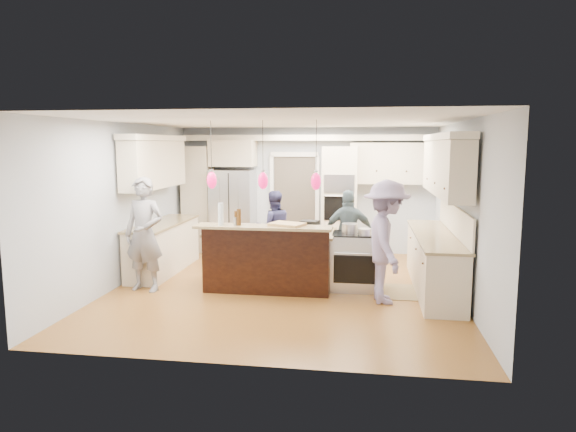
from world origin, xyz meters
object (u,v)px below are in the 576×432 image
object	(u,v)px
island_range	(357,261)
person_far_left	(273,228)
refrigerator	(233,211)
kitchen_island	(271,258)
person_bar_end	(144,234)

from	to	relation	value
island_range	person_far_left	distance (m)	2.20
refrigerator	island_range	size ratio (longest dim) A/B	1.96
kitchen_island	island_range	bearing A→B (deg)	3.07
island_range	refrigerator	bearing A→B (deg)	137.41
person_far_left	kitchen_island	bearing A→B (deg)	77.29
island_range	person_far_left	bearing A→B (deg)	138.40
person_bar_end	person_far_left	world-z (taller)	person_bar_end
refrigerator	kitchen_island	xyz separation A→B (m)	(1.30, -2.57, -0.41)
island_range	person_bar_end	distance (m)	3.45
refrigerator	person_far_left	size ratio (longest dim) A/B	1.24
refrigerator	person_far_left	world-z (taller)	refrigerator
refrigerator	kitchen_island	size ratio (longest dim) A/B	0.86
kitchen_island	person_far_left	distance (m)	1.56
kitchen_island	island_range	distance (m)	1.41
refrigerator	island_range	xyz separation A→B (m)	(2.71, -2.49, -0.44)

